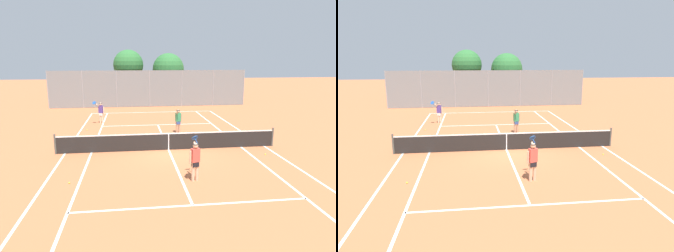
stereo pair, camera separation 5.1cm
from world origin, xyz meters
The scene contains 15 objects.
ground_plane centered at (0.00, 0.00, 0.00)m, with size 120.00×120.00×0.00m, color #BC663D.
court_line_markings centered at (0.00, 0.00, 0.00)m, with size 11.10×23.90×0.01m.
tennis_net centered at (0.00, 0.00, 0.51)m, with size 12.00×0.10×1.07m.
player_near_side centered at (0.52, -4.33, 0.93)m, with size 0.51×0.85×1.77m.
player_far_left centered at (-4.26, 7.49, 0.93)m, with size 0.85×0.68×1.77m.
player_far_right centered at (1.11, 3.65, 0.91)m, with size 0.44×0.54×1.60m.
loose_tennis_ball_0 centered at (1.89, 9.49, 0.03)m, with size 0.07×0.07×0.07m, color #D1DB33.
loose_tennis_ball_1 centered at (-3.73, 2.27, 0.03)m, with size 0.07×0.07×0.07m, color #D1DB33.
loose_tennis_ball_2 centered at (4.86, -1.50, 0.03)m, with size 0.07×0.07×0.07m, color #D1DB33.
loose_tennis_ball_3 centered at (-4.52, -3.99, 0.03)m, with size 0.07×0.07×0.07m, color #D1DB33.
loose_tennis_ball_4 centered at (-5.05, 5.23, 0.03)m, with size 0.07×0.07×0.07m, color #D1DB33.
loose_tennis_ball_5 centered at (2.21, 2.67, 0.03)m, with size 0.07×0.07×0.07m, color #D1DB33.
back_fence centered at (0.00, 15.30, 1.87)m, with size 20.24×0.08×3.74m.
tree_behind_left centered at (-2.18, 19.13, 4.08)m, with size 3.37×3.37×5.88m.
tree_behind_right centered at (2.41, 18.95, 3.58)m, with size 3.60×3.60×5.51m.
Camera 1 is at (-2.01, -15.55, 4.87)m, focal length 32.00 mm.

